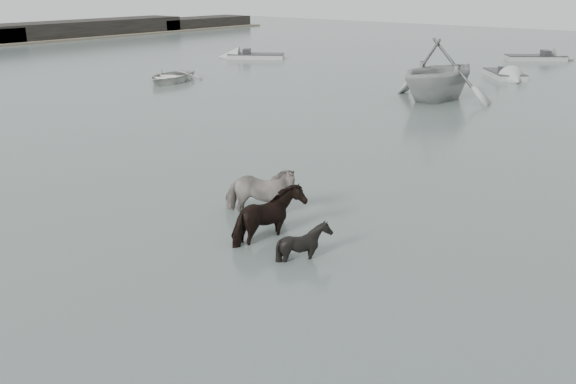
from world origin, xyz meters
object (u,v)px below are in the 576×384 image
object	(u,v)px
pony_pinto	(259,183)
pony_dark	(270,209)
rowboat_lead	(170,75)
pony_black	(304,234)

from	to	relation	value
pony_pinto	pony_dark	bearing A→B (deg)	-154.02
pony_pinto	rowboat_lead	bearing A→B (deg)	30.59
pony_black	rowboat_lead	distance (m)	26.30
pony_dark	rowboat_lead	distance (m)	25.11
pony_black	rowboat_lead	xyz separation A→B (m)	(-21.60, 15.00, -0.14)
pony_pinto	pony_black	size ratio (longest dim) A/B	1.79
pony_black	rowboat_lead	world-z (taller)	pony_black
pony_dark	pony_black	xyz separation A→B (m)	(1.23, -0.32, -0.22)
pony_dark	pony_pinto	bearing A→B (deg)	32.70
rowboat_lead	pony_pinto	bearing A→B (deg)	-55.86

